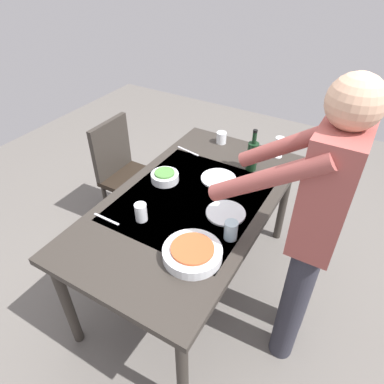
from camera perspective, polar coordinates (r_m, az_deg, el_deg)
The scene contains 15 objects.
ground_plane at distance 2.65m, azimuth 0.00°, elevation -14.33°, with size 6.00×6.00×0.00m, color #66605B.
dining_table at distance 2.15m, azimuth 0.00°, elevation -2.64°, with size 1.66×0.92×0.78m.
chair_near at distance 2.87m, azimuth -11.33°, elevation 3.87°, with size 0.40×0.40×0.91m.
person_server at distance 1.75m, azimuth 19.60°, elevation -5.03°, with size 0.42×0.61×1.69m.
wine_bottle at distance 2.34m, azimuth 9.97°, elevation 6.03°, with size 0.07×0.07×0.30m.
wine_glass_left at distance 2.52m, azimuth 14.30°, elevation 7.75°, with size 0.07×0.07×0.15m.
water_cup_near_left at distance 1.94m, azimuth -8.46°, elevation -3.33°, with size 0.07×0.07×0.11m, color silver.
water_cup_near_right at distance 1.82m, azimuth 6.46°, elevation -6.33°, with size 0.07×0.07×0.11m, color silver.
water_cup_far_left at distance 2.66m, azimuth 4.89°, elevation 8.96°, with size 0.08×0.08×0.09m, color silver.
serving_bowl_pasta at distance 1.73m, azimuth 0.07°, elevation -9.99°, with size 0.30×0.30×0.07m.
side_bowl_salad at distance 2.24m, azimuth -4.52°, elevation 2.58°, with size 0.18×0.18×0.07m.
dinner_plate_near at distance 1.99m, azimuth 5.61°, elevation -3.48°, with size 0.23×0.23×0.01m, color silver.
dinner_plate_far at distance 2.26m, azimuth 4.40°, elevation 2.26°, with size 0.23×0.23×0.01m, color silver.
table_knife at distance 2.56m, azimuth -0.67°, elevation 6.80°, with size 0.01×0.20×0.01m, color silver.
table_fork at distance 2.01m, azimuth -13.99°, elevation -4.38°, with size 0.01×0.18×0.01m, color silver.
Camera 1 is at (1.42, 0.83, 2.08)m, focal length 32.20 mm.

